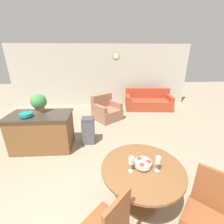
# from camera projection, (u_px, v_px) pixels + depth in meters

# --- Properties ---
(wall_back) EXTENTS (8.00, 0.09, 2.70)m
(wall_back) POSITION_uv_depth(u_px,v_px,m) (100.00, 76.00, 6.84)
(wall_back) COLOR beige
(wall_back) RESTS_ON ground_plane
(dining_table) EXTENTS (1.18, 1.18, 0.73)m
(dining_table) POSITION_uv_depth(u_px,v_px,m) (142.00, 176.00, 2.20)
(dining_table) COLOR brown
(dining_table) RESTS_ON ground_plane
(dining_chair_near_right) EXTENTS (0.59, 0.59, 1.02)m
(dining_chair_near_right) POSITION_uv_depth(u_px,v_px,m) (207.00, 207.00, 1.76)
(dining_chair_near_right) COLOR brown
(dining_chair_near_right) RESTS_ON ground_plane
(fruit_bowl) EXTENTS (0.24, 0.24, 0.12)m
(fruit_bowl) POSITION_uv_depth(u_px,v_px,m) (143.00, 163.00, 2.11)
(fruit_bowl) COLOR silver
(fruit_bowl) RESTS_ON dining_table
(wine_glass_left) EXTENTS (0.07, 0.07, 0.23)m
(wine_glass_left) POSITION_uv_depth(u_px,v_px,m) (131.00, 161.00, 2.01)
(wine_glass_left) COLOR silver
(wine_glass_left) RESTS_ON dining_table
(wine_glass_right) EXTENTS (0.07, 0.07, 0.23)m
(wine_glass_right) POSITION_uv_depth(u_px,v_px,m) (158.00, 161.00, 2.01)
(wine_glass_right) COLOR silver
(wine_glass_right) RESTS_ON dining_table
(kitchen_island) EXTENTS (1.45, 0.80, 0.92)m
(kitchen_island) POSITION_uv_depth(u_px,v_px,m) (42.00, 131.00, 3.70)
(kitchen_island) COLOR brown
(kitchen_island) RESTS_ON ground_plane
(teal_bowl) EXTENTS (0.28, 0.28, 0.10)m
(teal_bowl) POSITION_uv_depth(u_px,v_px,m) (26.00, 115.00, 3.36)
(teal_bowl) COLOR teal
(teal_bowl) RESTS_ON kitchen_island
(potted_plant) EXTENTS (0.37, 0.37, 0.45)m
(potted_plant) POSITION_uv_depth(u_px,v_px,m) (39.00, 102.00, 3.62)
(potted_plant) COLOR #A36642
(potted_plant) RESTS_ON kitchen_island
(trash_bin) EXTENTS (0.32, 0.31, 0.72)m
(trash_bin) POSITION_uv_depth(u_px,v_px,m) (88.00, 130.00, 3.98)
(trash_bin) COLOR #56565B
(trash_bin) RESTS_ON ground_plane
(couch) EXTENTS (2.01, 1.03, 0.86)m
(couch) POSITION_uv_depth(u_px,v_px,m) (148.00, 102.00, 6.59)
(couch) COLOR #B24228
(couch) RESTS_ON ground_plane
(armchair) EXTENTS (1.18, 1.17, 0.89)m
(armchair) POSITION_uv_depth(u_px,v_px,m) (106.00, 111.00, 5.50)
(armchair) COLOR #A87056
(armchair) RESTS_ON ground_plane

